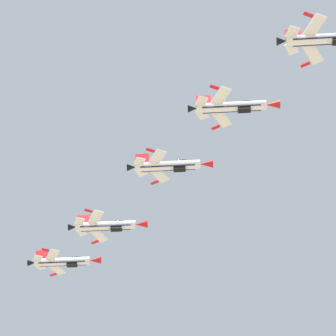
{
  "coord_description": "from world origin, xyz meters",
  "views": [
    {
      "loc": [
        0.95,
        -4.64,
        1.95
      ],
      "look_at": [
        -14.14,
        106.61,
        98.82
      ],
      "focal_mm": 85.35,
      "sensor_mm": 36.0,
      "label": 1
    }
  ],
  "objects": [
    {
      "name": "fighter_jet_lead",
      "position": [
        14.72,
        79.71,
        99.37
      ],
      "size": [
        15.96,
        10.62,
        4.38
      ],
      "rotation": [
        0.0,
        -0.1,
        4.78
      ],
      "color": "white"
    },
    {
      "name": "fighter_jet_left_wing",
      "position": [
        -0.98,
        93.31,
        99.96
      ],
      "size": [
        15.96,
        10.64,
        4.36
      ],
      "rotation": [
        0.0,
        -0.04,
        4.78
      ],
      "color": "white"
    },
    {
      "name": "fighter_jet_right_wing",
      "position": [
        -13.72,
        105.38,
        98.3
      ],
      "size": [
        15.96,
        10.64,
        4.35
      ],
      "rotation": [
        0.0,
        0.03,
        4.78
      ],
      "color": "white"
    },
    {
      "name": "fighter_jet_left_outer",
      "position": [
        -28.31,
        120.67,
        97.24
      ],
      "size": [
        15.96,
        10.62,
        4.38
      ],
      "rotation": [
        0.0,
        -0.09,
        4.78
      ],
      "color": "white"
    },
    {
      "name": "fighter_jet_right_outer",
      "position": [
        -40.6,
        134.37,
        98.95
      ],
      "size": [
        15.96,
        10.64,
        4.34
      ],
      "rotation": [
        0.0,
        -0.01,
        4.78
      ],
      "color": "white"
    }
  ]
}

